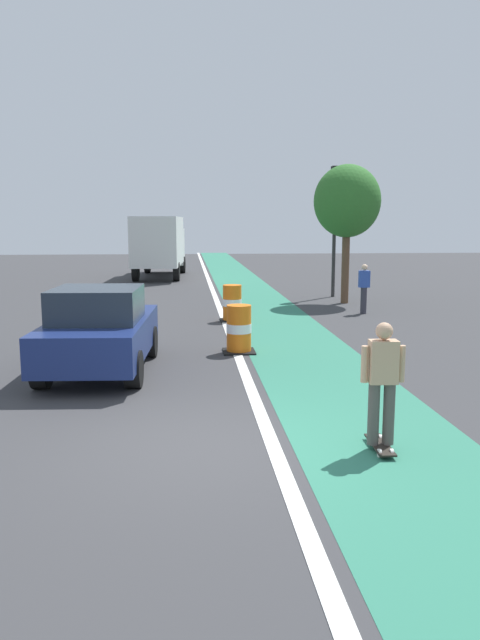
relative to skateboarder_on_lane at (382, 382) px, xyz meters
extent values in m
plane|color=#38383A|center=(-2.28, 0.30, -0.91)|extent=(100.00, 100.00, 0.00)
cube|color=#2D755B|center=(0.12, 12.30, -0.91)|extent=(2.50, 80.00, 0.01)
cube|color=silver|center=(-1.38, 12.30, -0.91)|extent=(0.20, 80.00, 0.01)
cube|color=black|center=(0.00, 0.00, -0.84)|extent=(0.25, 0.81, 0.02)
cylinder|color=silver|center=(0.07, -0.26, -0.86)|extent=(0.04, 0.11, 0.11)
cylinder|color=silver|center=(-0.09, -0.26, -0.86)|extent=(0.04, 0.11, 0.11)
cylinder|color=silver|center=(0.09, 0.26, -0.86)|extent=(0.04, 0.11, 0.11)
cylinder|color=silver|center=(-0.07, 0.26, -0.86)|extent=(0.04, 0.11, 0.11)
cylinder|color=#514C47|center=(0.10, 0.00, -0.42)|extent=(0.15, 0.15, 0.82)
cylinder|color=#514C47|center=(-0.10, 0.00, -0.42)|extent=(0.15, 0.15, 0.82)
cube|color=tan|center=(0.00, 0.00, 0.27)|extent=(0.37, 0.23, 0.56)
cylinder|color=tan|center=(0.24, -0.01, 0.24)|extent=(0.09, 0.09, 0.48)
cylinder|color=tan|center=(-0.24, 0.01, 0.24)|extent=(0.09, 0.09, 0.48)
sphere|color=tan|center=(0.00, 0.00, 0.67)|extent=(0.22, 0.22, 0.22)
cube|color=navy|center=(-4.21, 4.65, -0.21)|extent=(2.06, 4.19, 0.72)
cube|color=#232D38|center=(-4.22, 4.40, 0.47)|extent=(1.71, 1.81, 0.64)
cylinder|color=black|center=(-4.96, 5.96, -0.57)|extent=(0.32, 0.69, 0.68)
cylinder|color=black|center=(-3.32, 5.87, -0.57)|extent=(0.32, 0.69, 0.68)
cylinder|color=black|center=(-5.10, 3.42, -0.57)|extent=(0.32, 0.69, 0.68)
cylinder|color=black|center=(-3.46, 3.33, -0.57)|extent=(0.32, 0.69, 0.68)
cylinder|color=orange|center=(-1.32, 6.18, -0.66)|extent=(0.56, 0.56, 0.42)
cylinder|color=white|center=(-1.32, 6.18, -0.35)|extent=(0.57, 0.57, 0.21)
cylinder|color=orange|center=(-1.32, 6.18, -0.03)|extent=(0.56, 0.56, 0.42)
cube|color=black|center=(-1.32, 6.18, -0.89)|extent=(0.73, 0.73, 0.04)
cylinder|color=orange|center=(-1.14, 10.67, -0.66)|extent=(0.56, 0.56, 0.42)
cylinder|color=white|center=(-1.14, 10.67, -0.35)|extent=(0.57, 0.57, 0.21)
cylinder|color=orange|center=(-1.14, 10.67, -0.03)|extent=(0.56, 0.56, 0.42)
cube|color=black|center=(-1.14, 10.67, -0.89)|extent=(0.73, 0.73, 0.04)
cube|color=silver|center=(-3.96, 24.90, 1.07)|extent=(2.60, 5.72, 2.50)
cube|color=silver|center=(-3.75, 28.75, 0.62)|extent=(2.30, 2.02, 2.10)
cylinder|color=black|center=(-4.79, 28.60, -0.43)|extent=(0.35, 0.98, 0.96)
cylinder|color=black|center=(-2.74, 28.49, -0.43)|extent=(0.35, 0.98, 0.96)
cylinder|color=black|center=(-5.07, 23.56, -0.43)|extent=(0.35, 0.98, 0.96)
cylinder|color=black|center=(-3.01, 23.45, -0.43)|extent=(0.35, 0.98, 0.96)
cylinder|color=#2D2D2D|center=(3.32, 16.37, 1.19)|extent=(0.14, 0.14, 4.20)
cube|color=black|center=(3.32, 16.37, 3.74)|extent=(0.32, 0.32, 0.90)
sphere|color=red|center=(3.49, 16.37, 4.00)|extent=(0.16, 0.16, 0.16)
sphere|color=green|center=(3.49, 16.37, 3.48)|extent=(0.16, 0.16, 0.16)
cylinder|color=#33333D|center=(3.23, 11.78, -0.48)|extent=(0.20, 0.20, 0.86)
cube|color=#2D4CA5|center=(3.23, 11.78, 0.22)|extent=(0.34, 0.20, 0.54)
sphere|color=beige|center=(3.23, 11.78, 0.60)|extent=(0.20, 0.20, 0.20)
cylinder|color=brown|center=(3.29, 14.42, 0.39)|extent=(0.28, 0.28, 2.60)
ellipsoid|color=#2D6B28|center=(3.29, 14.42, 2.79)|extent=(2.40, 2.40, 2.60)
camera|label=1|loc=(-2.48, -7.39, 2.03)|focal=34.11mm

